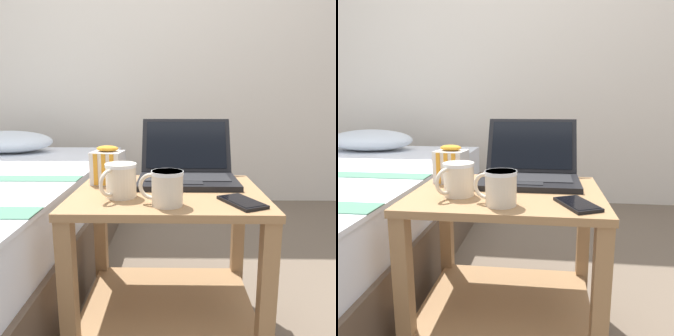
# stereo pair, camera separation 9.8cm
# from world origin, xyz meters

# --- Properties ---
(ground_plane) EXTENTS (8.00, 8.00, 0.00)m
(ground_plane) POSITION_xyz_m (0.00, 0.00, 0.00)
(ground_plane) COLOR brown
(back_wall) EXTENTS (8.00, 0.05, 2.50)m
(back_wall) POSITION_xyz_m (0.00, 1.62, 1.25)
(back_wall) COLOR beige
(back_wall) RESTS_ON ground_plane
(bedside_table) EXTENTS (0.59, 0.46, 0.51)m
(bedside_table) POSITION_xyz_m (0.00, 0.00, 0.33)
(bedside_table) COLOR #997047
(bedside_table) RESTS_ON ground_plane
(laptop) EXTENTS (0.34, 0.32, 0.21)m
(laptop) POSITION_xyz_m (0.06, 0.15, 0.55)
(laptop) COLOR black
(laptop) RESTS_ON bedside_table
(mug_front_left) EXTENTS (0.10, 0.12, 0.10)m
(mug_front_left) POSITION_xyz_m (-0.14, -0.07, 0.57)
(mug_front_left) COLOR beige
(mug_front_left) RESTS_ON bedside_table
(mug_front_right) EXTENTS (0.13, 0.09, 0.09)m
(mug_front_right) POSITION_xyz_m (-0.00, -0.15, 0.56)
(mug_front_right) COLOR beige
(mug_front_right) RESTS_ON bedside_table
(snack_bag) EXTENTS (0.11, 0.10, 0.13)m
(snack_bag) POSITION_xyz_m (-0.21, 0.10, 0.57)
(snack_bag) COLOR silver
(snack_bag) RESTS_ON bedside_table
(cell_phone) EXTENTS (0.13, 0.16, 0.01)m
(cell_phone) POSITION_xyz_m (0.20, -0.13, 0.52)
(cell_phone) COLOR black
(cell_phone) RESTS_ON bedside_table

